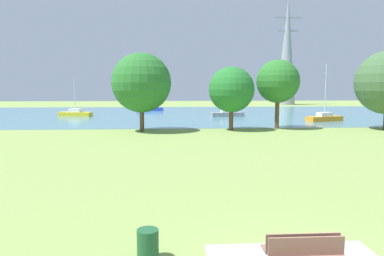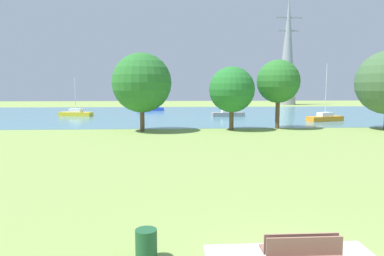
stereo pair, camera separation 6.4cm
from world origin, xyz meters
name	(u,v)px [view 1 (the left image)]	position (x,y,z in m)	size (l,w,h in m)	color
ground_plane	(207,140)	(0.00, 22.00, 0.00)	(160.00, 160.00, 0.00)	#7F994C
bench_facing_water	(300,251)	(0.00, 0.27, 0.47)	(1.80, 0.48, 0.89)	#B0A492
litter_bin	(148,245)	(-3.72, 1.03, 0.40)	(0.56, 0.56, 0.80)	#1E512D
water_surface	(189,114)	(0.00, 50.00, 0.01)	(140.00, 40.00, 0.02)	teal
sailboat_orange	(324,117)	(16.61, 37.31, 0.47)	(5.03, 2.95, 7.21)	orange
sailboat_yellow	(75,113)	(-17.05, 46.99, 0.45)	(5.00, 2.41, 5.64)	yellow
sailboat_blue	(150,108)	(-6.68, 58.17, 0.45)	(4.94, 2.03, 5.38)	blue
sailboat_gray	(227,113)	(5.34, 45.07, 0.45)	(4.96, 2.13, 5.76)	gray
tree_mid_shore	(141,83)	(-5.84, 28.06, 4.77)	(5.81, 5.81, 7.68)	brown
tree_east_far	(231,90)	(3.09, 28.51, 4.09)	(4.60, 4.60, 6.41)	brown
tree_west_near	(278,82)	(8.15, 29.63, 4.92)	(4.48, 4.48, 7.18)	brown
electricity_pylon	(287,51)	(24.80, 78.55, 12.76)	(6.40, 4.40, 25.49)	gray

